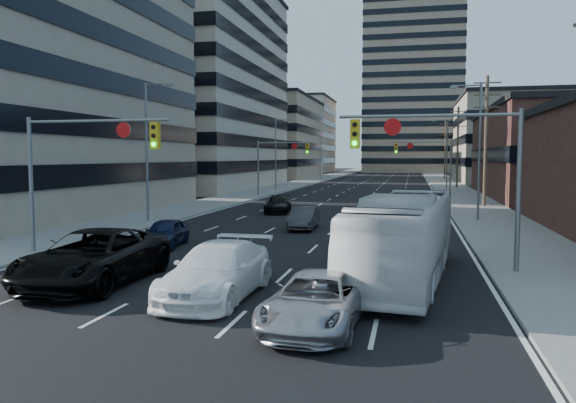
% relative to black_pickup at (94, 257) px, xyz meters
% --- Properties ---
extents(ground, '(400.00, 400.00, 0.00)m').
position_rel_black_pickup_xyz_m(ground, '(4.15, -3.31, -0.92)').
color(ground, black).
rests_on(ground, ground).
extents(road_surface, '(18.00, 300.00, 0.02)m').
position_rel_black_pickup_xyz_m(road_surface, '(4.15, 126.69, -0.91)').
color(road_surface, black).
rests_on(road_surface, ground).
extents(sidewalk_left, '(5.00, 300.00, 0.15)m').
position_rel_black_pickup_xyz_m(sidewalk_left, '(-7.35, 126.69, -0.84)').
color(sidewalk_left, slate).
rests_on(sidewalk_left, ground).
extents(sidewalk_right, '(5.00, 300.00, 0.15)m').
position_rel_black_pickup_xyz_m(sidewalk_right, '(15.65, 126.69, -0.84)').
color(sidewalk_right, slate).
rests_on(sidewalk_right, ground).
extents(office_left_mid, '(26.00, 34.00, 28.00)m').
position_rel_black_pickup_xyz_m(office_left_mid, '(-22.85, 56.69, 13.08)').
color(office_left_mid, '#ADA089').
rests_on(office_left_mid, ground).
extents(office_left_far, '(20.00, 30.00, 16.00)m').
position_rel_black_pickup_xyz_m(office_left_far, '(-19.85, 96.69, 7.08)').
color(office_left_far, gray).
rests_on(office_left_far, ground).
extents(office_right_far, '(22.00, 28.00, 14.00)m').
position_rel_black_pickup_xyz_m(office_right_far, '(29.15, 84.69, 6.08)').
color(office_right_far, gray).
rests_on(office_right_far, ground).
extents(apartment_tower, '(26.00, 26.00, 58.00)m').
position_rel_black_pickup_xyz_m(apartment_tower, '(10.15, 146.69, 28.08)').
color(apartment_tower, gray).
rests_on(apartment_tower, ground).
extents(bg_block_left, '(24.00, 24.00, 20.00)m').
position_rel_black_pickup_xyz_m(bg_block_left, '(-23.85, 136.69, 9.08)').
color(bg_block_left, '#ADA089').
rests_on(bg_block_left, ground).
extents(bg_block_right, '(22.00, 22.00, 12.00)m').
position_rel_black_pickup_xyz_m(bg_block_right, '(36.15, 126.69, 5.08)').
color(bg_block_right, gray).
rests_on(bg_block_right, ground).
extents(signal_near_left, '(6.59, 0.33, 6.00)m').
position_rel_black_pickup_xyz_m(signal_near_left, '(-3.30, 4.68, 3.41)').
color(signal_near_left, slate).
rests_on(signal_near_left, ground).
extents(signal_near_right, '(6.59, 0.33, 6.00)m').
position_rel_black_pickup_xyz_m(signal_near_right, '(11.60, 4.68, 3.41)').
color(signal_near_right, slate).
rests_on(signal_near_right, ground).
extents(signal_far_left, '(6.09, 0.33, 6.00)m').
position_rel_black_pickup_xyz_m(signal_far_left, '(-3.53, 41.68, 3.38)').
color(signal_far_left, slate).
rests_on(signal_far_left, ground).
extents(signal_far_right, '(6.09, 0.33, 6.00)m').
position_rel_black_pickup_xyz_m(signal_far_right, '(11.83, 41.68, 3.38)').
color(signal_far_right, slate).
rests_on(signal_far_right, ground).
extents(utility_pole_block, '(2.20, 0.28, 11.00)m').
position_rel_black_pickup_xyz_m(utility_pole_block, '(16.35, 32.69, 4.86)').
color(utility_pole_block, '#4C3D2D').
rests_on(utility_pole_block, ground).
extents(utility_pole_midblock, '(2.20, 0.28, 11.00)m').
position_rel_black_pickup_xyz_m(utility_pole_midblock, '(16.35, 62.69, 4.86)').
color(utility_pole_midblock, '#4C3D2D').
rests_on(utility_pole_midblock, ground).
extents(utility_pole_distant, '(2.20, 0.28, 11.00)m').
position_rel_black_pickup_xyz_m(utility_pole_distant, '(16.35, 92.69, 4.86)').
color(utility_pole_distant, '#4C3D2D').
rests_on(utility_pole_distant, ground).
extents(streetlight_left_near, '(2.03, 0.22, 9.00)m').
position_rel_black_pickup_xyz_m(streetlight_left_near, '(-6.19, 16.69, 4.14)').
color(streetlight_left_near, slate).
rests_on(streetlight_left_near, ground).
extents(streetlight_left_mid, '(2.03, 0.22, 9.00)m').
position_rel_black_pickup_xyz_m(streetlight_left_mid, '(-6.19, 51.69, 4.14)').
color(streetlight_left_mid, slate).
rests_on(streetlight_left_mid, ground).
extents(streetlight_left_far, '(2.03, 0.22, 9.00)m').
position_rel_black_pickup_xyz_m(streetlight_left_far, '(-6.19, 86.69, 4.14)').
color(streetlight_left_far, slate).
rests_on(streetlight_left_far, ground).
extents(streetlight_right_near, '(2.03, 0.22, 9.00)m').
position_rel_black_pickup_xyz_m(streetlight_right_near, '(14.49, 21.69, 4.14)').
color(streetlight_right_near, slate).
rests_on(streetlight_right_near, ground).
extents(streetlight_right_far, '(2.03, 0.22, 9.00)m').
position_rel_black_pickup_xyz_m(streetlight_right_far, '(14.49, 56.69, 4.14)').
color(streetlight_right_far, slate).
rests_on(streetlight_right_far, ground).
extents(black_pickup, '(3.16, 6.65, 1.83)m').
position_rel_black_pickup_xyz_m(black_pickup, '(0.00, 0.00, 0.00)').
color(black_pickup, black).
rests_on(black_pickup, ground).
extents(white_van, '(2.48, 5.73, 1.64)m').
position_rel_black_pickup_xyz_m(white_van, '(4.64, -0.75, -0.10)').
color(white_van, white).
rests_on(white_van, ground).
extents(silver_suv, '(2.50, 4.94, 1.34)m').
position_rel_black_pickup_xyz_m(silver_suv, '(8.09, -3.03, -0.25)').
color(silver_suv, '#A6A6AB').
rests_on(silver_suv, ground).
extents(transit_bus, '(3.79, 11.03, 3.01)m').
position_rel_black_pickup_xyz_m(transit_bus, '(10.15, 2.83, 0.59)').
color(transit_bus, silver).
rests_on(transit_bus, ground).
extents(sedan_blue, '(2.09, 4.11, 1.34)m').
position_rel_black_pickup_xyz_m(sedan_blue, '(-1.05, 7.86, -0.25)').
color(sedan_blue, black).
rests_on(sedan_blue, ground).
extents(sedan_grey_center, '(1.53, 4.08, 1.33)m').
position_rel_black_pickup_xyz_m(sedan_grey_center, '(4.17, 15.67, -0.25)').
color(sedan_grey_center, '#333336').
rests_on(sedan_grey_center, ground).
extents(sedan_black_far, '(2.31, 4.57, 1.27)m').
position_rel_black_pickup_xyz_m(sedan_black_far, '(0.41, 24.76, -0.28)').
color(sedan_black_far, black).
rests_on(sedan_black_far, ground).
extents(sedan_grey_right, '(2.04, 4.61, 1.54)m').
position_rel_black_pickup_xyz_m(sedan_grey_right, '(9.35, 31.98, -0.15)').
color(sedan_grey_right, '#39393B').
rests_on(sedan_grey_right, ground).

